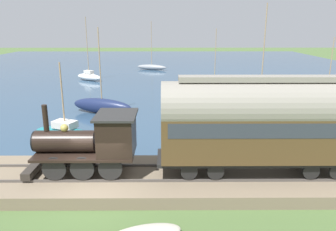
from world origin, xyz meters
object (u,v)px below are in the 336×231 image
(sailboat_white, at_px, (89,76))
(sailboat_black, at_px, (260,102))
(sailboat_navy, at_px, (102,106))
(sailboat_gray, at_px, (152,67))
(rowboat_mid_harbor, at_px, (189,150))
(sailboat_teal, at_px, (66,134))
(rowboat_off_pier, at_px, (201,117))
(sailboat_green, at_px, (215,78))
(steam_locomotive, at_px, (96,140))
(sailboat_red, at_px, (327,95))
(passenger_coach, at_px, (262,121))

(sailboat_white, bearing_deg, sailboat_black, -97.45)
(sailboat_navy, bearing_deg, sailboat_white, 37.91)
(sailboat_navy, distance_m, sailboat_white, 18.39)
(sailboat_navy, distance_m, sailboat_black, 14.00)
(sailboat_gray, relative_size, rowboat_mid_harbor, 2.80)
(sailboat_gray, distance_m, sailboat_teal, 36.18)
(sailboat_black, xyz_separation_m, rowboat_mid_harbor, (-10.17, 7.04, -0.58))
(sailboat_black, distance_m, rowboat_off_pier, 6.47)
(sailboat_white, xyz_separation_m, sailboat_green, (-1.34, -17.20, -0.09))
(steam_locomotive, xyz_separation_m, sailboat_red, (17.66, -19.38, -1.60))
(passenger_coach, bearing_deg, sailboat_gray, 9.21)
(sailboat_gray, bearing_deg, sailboat_navy, -166.35)
(sailboat_navy, bearing_deg, steam_locomotive, -148.52)
(steam_locomotive, height_order, rowboat_mid_harbor, steam_locomotive)
(sailboat_teal, distance_m, sailboat_green, 26.95)
(sailboat_white, distance_m, rowboat_mid_harbor, 29.34)
(passenger_coach, bearing_deg, sailboat_teal, 61.44)
(passenger_coach, bearing_deg, steam_locomotive, 90.00)
(sailboat_gray, bearing_deg, rowboat_mid_harbor, -154.41)
(steam_locomotive, xyz_separation_m, sailboat_black, (14.26, -11.70, -1.55))
(sailboat_navy, height_order, rowboat_mid_harbor, sailboat_navy)
(sailboat_gray, relative_size, sailboat_white, 0.95)
(steam_locomotive, height_order, sailboat_gray, sailboat_gray)
(sailboat_teal, xyz_separation_m, sailboat_white, (24.89, 4.09, 0.01))
(passenger_coach, distance_m, sailboat_gray, 42.52)
(sailboat_green, bearing_deg, sailboat_teal, 171.25)
(steam_locomotive, relative_size, passenger_coach, 0.54)
(sailboat_red, xyz_separation_m, rowboat_mid_harbor, (-13.58, 14.72, -0.53))
(sailboat_teal, relative_size, sailboat_black, 0.57)
(steam_locomotive, relative_size, sailboat_red, 0.82)
(sailboat_gray, height_order, sailboat_teal, sailboat_gray)
(rowboat_mid_harbor, bearing_deg, sailboat_red, -19.07)
(passenger_coach, relative_size, sailboat_white, 1.13)
(sailboat_navy, height_order, sailboat_red, sailboat_navy)
(sailboat_black, relative_size, sailboat_white, 1.09)
(passenger_coach, distance_m, sailboat_teal, 12.72)
(sailboat_black, xyz_separation_m, sailboat_white, (16.58, 19.08, -0.15))
(sailboat_white, bearing_deg, steam_locomotive, -133.02)
(sailboat_gray, xyz_separation_m, sailboat_red, (-24.23, -18.53, 0.18))
(sailboat_navy, bearing_deg, sailboat_green, -14.78)
(sailboat_gray, relative_size, rowboat_off_pier, 2.74)
(sailboat_gray, bearing_deg, sailboat_black, -138.73)
(sailboat_teal, bearing_deg, sailboat_black, -37.56)
(sailboat_black, relative_size, sailboat_green, 1.32)
(sailboat_teal, height_order, sailboat_green, sailboat_green)
(sailboat_navy, bearing_deg, sailboat_teal, -166.35)
(sailboat_black, bearing_deg, sailboat_white, 76.92)
(sailboat_green, bearing_deg, sailboat_white, 105.91)
(rowboat_off_pier, bearing_deg, sailboat_teal, 85.66)
(sailboat_gray, bearing_deg, sailboat_green, -124.26)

